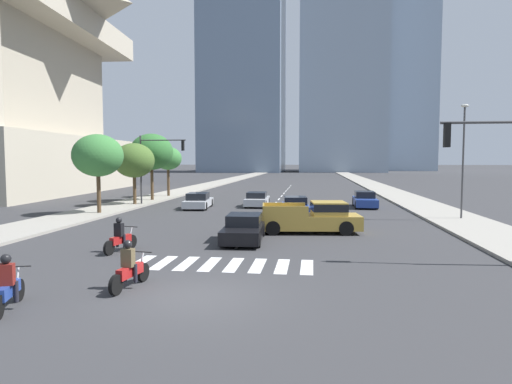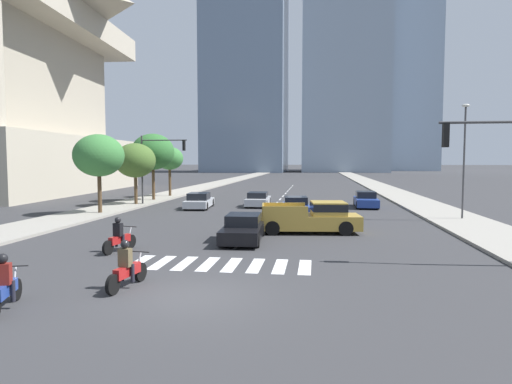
% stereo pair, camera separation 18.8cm
% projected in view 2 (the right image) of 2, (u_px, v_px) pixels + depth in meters
% --- Properties ---
extents(ground_plane, '(800.00, 800.00, 0.00)m').
position_uv_depth(ground_plane, '(191.00, 296.00, 12.59)').
color(ground_plane, '#333335').
extents(sidewalk_east, '(4.00, 260.00, 0.15)m').
position_uv_depth(sidewalk_east, '(415.00, 202.00, 40.55)').
color(sidewalk_east, gray).
rests_on(sidewalk_east, ground).
extents(sidewalk_west, '(4.00, 260.00, 0.15)m').
position_uv_depth(sidewalk_west, '(153.00, 199.00, 43.92)').
color(sidewalk_west, gray).
rests_on(sidewalk_west, ground).
extents(crosswalk_near, '(6.75, 2.29, 0.01)m').
position_uv_depth(crosswalk_near, '(220.00, 264.00, 16.42)').
color(crosswalk_near, silver).
rests_on(crosswalk_near, ground).
extents(lane_divider_center, '(0.14, 50.00, 0.01)m').
position_uv_depth(lane_divider_center, '(280.00, 199.00, 44.09)').
color(lane_divider_center, silver).
rests_on(lane_divider_center, ground).
extents(motorcycle_lead, '(0.79, 2.11, 1.49)m').
position_uv_depth(motorcycle_lead, '(119.00, 238.00, 18.71)').
color(motorcycle_lead, black).
rests_on(motorcycle_lead, ground).
extents(motorcycle_trailing, '(0.93, 2.03, 1.49)m').
position_uv_depth(motorcycle_trailing, '(5.00, 287.00, 11.42)').
color(motorcycle_trailing, black).
rests_on(motorcycle_trailing, ground).
extents(motorcycle_third, '(0.70, 2.11, 1.49)m').
position_uv_depth(motorcycle_third, '(127.00, 269.00, 13.36)').
color(motorcycle_third, black).
rests_on(motorcycle_third, ground).
extents(pickup_truck, '(5.73, 2.65, 1.67)m').
position_uv_depth(pickup_truck, '(313.00, 218.00, 23.59)').
color(pickup_truck, '#B28E38').
rests_on(pickup_truck, ground).
extents(sedan_black_0, '(1.99, 4.52, 1.28)m').
position_uv_depth(sedan_black_0, '(243.00, 229.00, 21.18)').
color(sedan_black_0, black).
rests_on(sedan_black_0, ground).
extents(sedan_silver_1, '(2.17, 4.63, 1.27)m').
position_uv_depth(sedan_silver_1, '(199.00, 201.00, 35.75)').
color(sedan_silver_1, '#B7BABF').
rests_on(sedan_silver_1, ground).
extents(sedan_silver_2, '(1.90, 4.47, 1.21)m').
position_uv_depth(sedan_silver_2, '(258.00, 200.00, 37.29)').
color(sedan_silver_2, '#B7BABF').
rests_on(sedan_silver_2, ground).
extents(sedan_blue_3, '(1.85, 4.41, 1.31)m').
position_uv_depth(sedan_blue_3, '(366.00, 200.00, 36.48)').
color(sedan_blue_3, navy).
rests_on(sedan_blue_3, ground).
extents(sedan_blue_4, '(2.21, 4.41, 1.28)m').
position_uv_depth(sedan_blue_4, '(296.00, 206.00, 31.51)').
color(sedan_blue_4, navy).
rests_on(sedan_blue_4, ground).
extents(traffic_signal_near, '(4.00, 0.28, 5.50)m').
position_uv_depth(traffic_signal_near, '(504.00, 160.00, 16.01)').
color(traffic_signal_near, '#333335').
rests_on(traffic_signal_near, sidewalk_east).
extents(traffic_signal_far, '(4.31, 0.28, 5.85)m').
position_uv_depth(traffic_signal_far, '(158.00, 157.00, 37.84)').
color(traffic_signal_far, '#333335').
rests_on(traffic_signal_far, sidewalk_west).
extents(street_lamp_east, '(0.50, 0.24, 7.29)m').
position_uv_depth(street_lamp_east, '(464.00, 152.00, 28.09)').
color(street_lamp_east, '#3F3F42').
rests_on(street_lamp_east, sidewalk_east).
extents(street_tree_nearest, '(3.54, 3.54, 5.58)m').
position_uv_depth(street_tree_nearest, '(99.00, 156.00, 31.29)').
color(street_tree_nearest, '#4C3823').
rests_on(street_tree_nearest, sidewalk_west).
extents(street_tree_second, '(3.46, 3.46, 5.20)m').
position_uv_depth(street_tree_second, '(135.00, 161.00, 37.62)').
color(street_tree_second, '#4C3823').
rests_on(street_tree_second, sidewalk_west).
extents(street_tree_third, '(4.01, 4.01, 6.25)m').
position_uv_depth(street_tree_third, '(153.00, 152.00, 41.68)').
color(street_tree_third, '#4C3823').
rests_on(street_tree_third, sidewalk_west).
extents(street_tree_fourth, '(2.85, 2.85, 5.16)m').
position_uv_depth(street_tree_fourth, '(170.00, 159.00, 46.45)').
color(street_tree_fourth, '#4C3823').
rests_on(street_tree_fourth, sidewalk_west).
extents(office_tower_center_skyline, '(28.13, 21.32, 101.61)m').
position_uv_depth(office_tower_center_skyline, '(346.00, 38.00, 147.66)').
color(office_tower_center_skyline, '#8C9EB2').
rests_on(office_tower_center_skyline, ground).
extents(office_tower_right_skyline, '(20.47, 24.94, 102.28)m').
position_uv_depth(office_tower_right_skyline, '(408.00, 53.00, 171.29)').
color(office_tower_right_skyline, '#8C9EB2').
rests_on(office_tower_right_skyline, ground).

